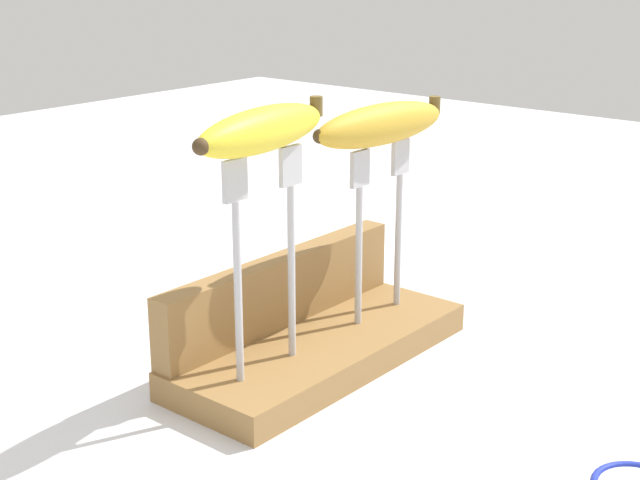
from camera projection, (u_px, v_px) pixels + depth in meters
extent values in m
plane|color=silver|center=(320.00, 362.00, 0.94)|extent=(3.00, 3.00, 0.00)
cube|color=olive|center=(320.00, 349.00, 0.93)|extent=(0.33, 0.13, 0.03)
cube|color=olive|center=(280.00, 290.00, 0.95)|extent=(0.32, 0.03, 0.07)
cylinder|color=#B2B2B7|center=(238.00, 293.00, 0.81)|extent=(0.01, 0.01, 0.17)
cube|color=#B2B2B7|center=(235.00, 180.00, 0.78)|extent=(0.03, 0.01, 0.04)
cylinder|color=#B2B2B7|center=(291.00, 272.00, 0.86)|extent=(0.01, 0.01, 0.17)
cube|color=#B2B2B7|center=(290.00, 166.00, 0.83)|extent=(0.03, 0.01, 0.04)
cylinder|color=#B2B2B7|center=(359.00, 256.00, 0.94)|extent=(0.01, 0.01, 0.14)
cube|color=#B2B2B7|center=(360.00, 169.00, 0.91)|extent=(0.03, 0.01, 0.04)
cylinder|color=#B2B2B7|center=(398.00, 240.00, 0.99)|extent=(0.01, 0.01, 0.14)
cube|color=#B2B2B7|center=(400.00, 157.00, 0.96)|extent=(0.03, 0.01, 0.04)
ellipsoid|color=yellow|center=(263.00, 130.00, 0.79)|extent=(0.18, 0.06, 0.04)
cylinder|color=brown|center=(314.00, 106.00, 0.86)|extent=(0.01, 0.01, 0.02)
sphere|color=#3F2D19|center=(201.00, 147.00, 0.73)|extent=(0.01, 0.01, 0.01)
ellipsoid|color=gold|center=(381.00, 124.00, 0.93)|extent=(0.19, 0.05, 0.04)
cylinder|color=brown|center=(435.00, 105.00, 0.98)|extent=(0.01, 0.01, 0.02)
sphere|color=#3F2D19|center=(320.00, 137.00, 0.86)|extent=(0.01, 0.01, 0.01)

